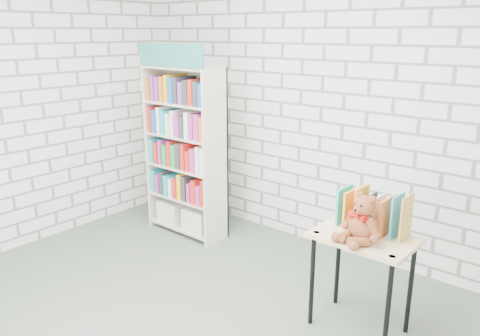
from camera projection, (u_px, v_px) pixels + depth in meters
The scene contains 6 objects.
ground at pixel (171, 333), 3.37m from camera, with size 4.50×4.50×0.00m, color #4B584B.
room_shell at pixel (159, 83), 2.86m from camera, with size 4.52×4.02×2.81m.
bookshelf at pixel (186, 150), 4.85m from camera, with size 0.88×0.34×1.98m.
display_table at pixel (363, 249), 3.26m from camera, with size 0.70×0.49×0.74m.
table_books at pixel (373, 212), 3.27m from camera, with size 0.48×0.23×0.28m.
teddy_bear at pixel (361, 223), 3.11m from camera, with size 0.30×0.30×0.34m.
Camera 1 is at (2.23, -1.91, 2.09)m, focal length 35.00 mm.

